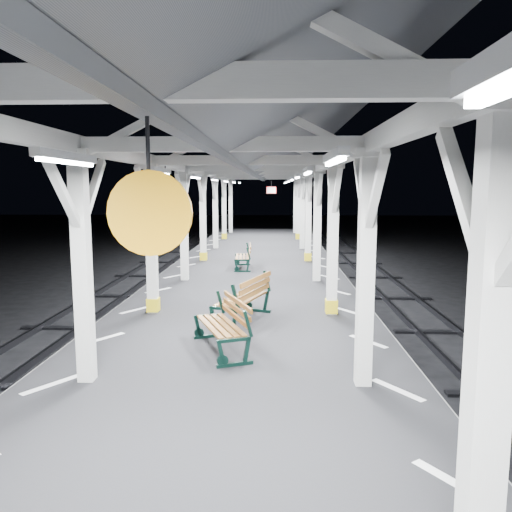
{
  "coord_description": "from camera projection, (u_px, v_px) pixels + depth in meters",
  "views": [
    {
      "loc": [
        0.73,
        -8.89,
        3.8
      ],
      "look_at": [
        0.29,
        2.71,
        2.2
      ],
      "focal_mm": 35.0,
      "sensor_mm": 36.0,
      "label": 1
    }
  ],
  "objects": [
    {
      "name": "hazard_stripes_right",
      "position": [
        368.0,
        341.0,
        9.12
      ],
      "size": [
        1.0,
        48.0,
        0.01
      ],
      "primitive_type": "cube",
      "color": "silver",
      "rests_on": "platform"
    },
    {
      "name": "platform",
      "position": [
        235.0,
        366.0,
        9.27
      ],
      "size": [
        6.0,
        50.0,
        1.0
      ],
      "primitive_type": "cube",
      "color": "black",
      "rests_on": "ground"
    },
    {
      "name": "bench_far",
      "position": [
        245.0,
        256.0,
        17.29
      ],
      "size": [
        0.67,
        1.57,
        0.84
      ],
      "rotation": [
        0.0,
        0.0,
        0.06
      ],
      "color": "black",
      "rests_on": "platform"
    },
    {
      "name": "hazard_stripes_left",
      "position": [
        104.0,
        338.0,
        9.3
      ],
      "size": [
        1.0,
        48.0,
        0.01
      ],
      "primitive_type": "cube",
      "color": "silver",
      "rests_on": "platform"
    },
    {
      "name": "canopy",
      "position": [
        233.0,
        144.0,
        8.71
      ],
      "size": [
        5.4,
        49.0,
        4.65
      ],
      "color": "silver",
      "rests_on": "platform"
    },
    {
      "name": "bench_near",
      "position": [
        226.0,
        323.0,
        8.58
      ],
      "size": [
        1.17,
        1.76,
        0.9
      ],
      "rotation": [
        0.0,
        0.0,
        0.38
      ],
      "color": "black",
      "rests_on": "platform"
    },
    {
      "name": "track_right",
      "position": [
        506.0,
        392.0,
        9.15
      ],
      "size": [
        2.2,
        60.0,
        0.16
      ],
      "color": "#2D2D33",
      "rests_on": "ground"
    },
    {
      "name": "bench_mid",
      "position": [
        246.0,
        297.0,
        10.41
      ],
      "size": [
        1.21,
        1.91,
        0.97
      ],
      "rotation": [
        0.0,
        0.0,
        -0.34
      ],
      "color": "black",
      "rests_on": "platform"
    },
    {
      "name": "ground",
      "position": [
        235.0,
        392.0,
        9.34
      ],
      "size": [
        120.0,
        120.0,
        0.0
      ],
      "primitive_type": "plane",
      "color": "black",
      "rests_on": "ground"
    }
  ]
}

